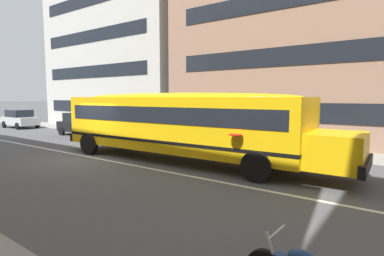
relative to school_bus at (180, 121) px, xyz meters
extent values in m
plane|color=#4C4C4F|center=(-3.83, -1.87, -1.77)|extent=(400.00, 400.00, 0.00)
cube|color=gray|center=(-3.83, 5.58, -1.77)|extent=(120.00, 3.00, 0.01)
cube|color=silver|center=(-3.83, -1.87, -1.77)|extent=(110.00, 0.16, 0.01)
cube|color=yellow|center=(-0.26, -0.01, -0.12)|extent=(11.48, 2.94, 2.28)
cube|color=yellow|center=(6.27, 0.19, -0.69)|extent=(1.72, 2.23, 1.14)
cube|color=black|center=(7.10, 0.22, -1.07)|extent=(0.29, 2.60, 0.37)
cube|color=black|center=(-6.04, -0.19, -1.07)|extent=(0.29, 2.60, 0.37)
cube|color=black|center=(-0.26, -0.01, 0.30)|extent=(10.79, 2.96, 0.66)
cube|color=black|center=(-0.26, -0.01, -0.79)|extent=(11.50, 2.97, 0.12)
ellipsoid|color=yellow|center=(-0.26, -0.01, 1.03)|extent=(11.01, 2.72, 0.37)
cylinder|color=red|center=(3.43, -1.38, -0.23)|extent=(0.47, 0.47, 0.03)
cylinder|color=black|center=(4.03, 1.42, -1.26)|extent=(1.05, 0.32, 1.04)
cylinder|color=black|center=(4.11, -1.17, -1.26)|extent=(1.05, 0.32, 1.04)
cylinder|color=black|center=(-4.63, 1.15, -1.26)|extent=(1.05, 0.32, 1.04)
cylinder|color=black|center=(-4.55, -1.44, -1.26)|extent=(1.05, 0.32, 1.04)
cube|color=#B7BABF|center=(-20.64, 2.66, -1.12)|extent=(3.90, 1.70, 0.70)
cube|color=black|center=(-20.79, 2.66, -0.45)|extent=(2.20, 1.56, 0.64)
cylinder|color=black|center=(-19.34, 3.51, -1.47)|extent=(0.60, 0.18, 0.60)
cylinder|color=black|center=(-19.34, 1.81, -1.47)|extent=(0.60, 0.18, 0.60)
cylinder|color=black|center=(-21.94, 3.51, -1.47)|extent=(0.60, 0.18, 0.60)
cylinder|color=black|center=(-21.94, 1.81, -1.47)|extent=(0.60, 0.18, 0.60)
cube|color=black|center=(-11.32, 2.76, -1.12)|extent=(3.94, 1.79, 0.70)
cube|color=black|center=(-11.47, 2.76, -0.45)|extent=(2.23, 1.61, 0.64)
cylinder|color=black|center=(-10.04, 3.64, -1.47)|extent=(0.60, 0.19, 0.60)
cylinder|color=black|center=(-10.00, 1.94, -1.47)|extent=(0.60, 0.19, 0.60)
cylinder|color=black|center=(-12.64, 3.59, -1.47)|extent=(0.60, 0.19, 0.60)
cylinder|color=black|center=(-12.60, 1.89, -1.47)|extent=(0.60, 0.19, 0.60)
cylinder|color=silver|center=(6.73, -6.34, -0.85)|extent=(0.05, 0.56, 0.03)
cylinder|color=silver|center=(6.70, -6.34, -1.22)|extent=(0.29, 0.06, 0.67)
cube|color=#B7B7B2|center=(-15.78, 13.80, 6.23)|extent=(16.46, 13.44, 16.00)
cube|color=black|center=(-15.78, 7.06, 0.15)|extent=(13.82, 0.04, 1.10)
cube|color=black|center=(-15.78, 7.06, 3.35)|extent=(13.82, 0.04, 1.10)
cube|color=black|center=(-15.78, 7.06, 6.55)|extent=(13.82, 0.04, 1.10)
cube|color=#93705B|center=(3.70, 13.14, 6.23)|extent=(20.78, 12.11, 16.00)
cube|color=black|center=(3.70, 7.06, 0.15)|extent=(17.45, 0.04, 1.10)
cube|color=black|center=(3.70, 7.06, 3.35)|extent=(17.45, 0.04, 1.10)
camera|label=1|loc=(8.17, -10.31, 1.02)|focal=28.37mm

